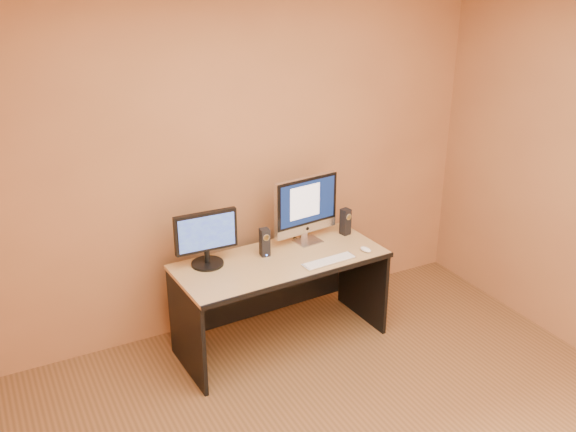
% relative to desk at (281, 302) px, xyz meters
% --- Properties ---
extents(walls, '(4.00, 4.00, 2.60)m').
position_rel_desk_xyz_m(walls, '(-0.13, -1.49, 0.96)').
color(walls, '#A76F43').
rests_on(walls, ground).
extents(desk, '(1.51, 0.72, 0.68)m').
position_rel_desk_xyz_m(desk, '(0.00, 0.00, 0.00)').
color(desk, tan).
rests_on(desk, ground).
extents(imac, '(0.55, 0.26, 0.51)m').
position_rel_desk_xyz_m(imac, '(0.31, 0.16, 0.60)').
color(imac, silver).
rests_on(imac, desk).
extents(second_monitor, '(0.45, 0.23, 0.39)m').
position_rel_desk_xyz_m(second_monitor, '(-0.49, 0.15, 0.54)').
color(second_monitor, black).
rests_on(second_monitor, desk).
extents(speaker_left, '(0.07, 0.07, 0.20)m').
position_rel_desk_xyz_m(speaker_left, '(-0.07, 0.11, 0.44)').
color(speaker_left, black).
rests_on(speaker_left, desk).
extents(speaker_right, '(0.07, 0.08, 0.20)m').
position_rel_desk_xyz_m(speaker_right, '(0.63, 0.16, 0.44)').
color(speaker_right, black).
rests_on(speaker_right, desk).
extents(keyboard, '(0.40, 0.13, 0.02)m').
position_rel_desk_xyz_m(keyboard, '(0.28, -0.20, 0.35)').
color(keyboard, silver).
rests_on(keyboard, desk).
extents(mouse, '(0.07, 0.10, 0.03)m').
position_rel_desk_xyz_m(mouse, '(0.59, -0.17, 0.36)').
color(mouse, white).
rests_on(mouse, desk).
extents(cable_a, '(0.06, 0.20, 0.01)m').
position_rel_desk_xyz_m(cable_a, '(0.25, 0.28, 0.35)').
color(cable_a, black).
rests_on(cable_a, desk).
extents(cable_b, '(0.07, 0.16, 0.01)m').
position_rel_desk_xyz_m(cable_b, '(0.25, 0.28, 0.35)').
color(cable_b, black).
rests_on(cable_b, desk).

